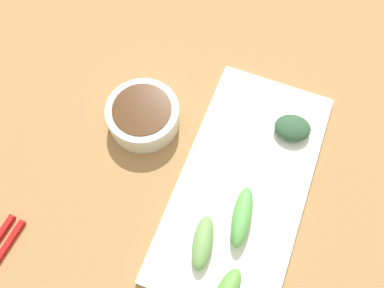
% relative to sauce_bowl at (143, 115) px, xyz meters
% --- Properties ---
extents(tabletop, '(2.10, 2.10, 0.02)m').
position_rel_sauce_bowl_xyz_m(tabletop, '(0.11, -0.04, -0.03)').
color(tabletop, '#A27647').
rests_on(tabletop, ground).
extents(sauce_bowl, '(0.11, 0.11, 0.04)m').
position_rel_sauce_bowl_xyz_m(sauce_bowl, '(0.00, 0.00, 0.00)').
color(sauce_bowl, silver).
rests_on(sauce_bowl, tabletop).
extents(serving_plate, '(0.18, 0.37, 0.01)m').
position_rel_sauce_bowl_xyz_m(serving_plate, '(0.18, -0.05, -0.02)').
color(serving_plate, white).
rests_on(serving_plate, tabletop).
extents(broccoli_leafy_0, '(0.06, 0.06, 0.02)m').
position_rel_sauce_bowl_xyz_m(broccoli_leafy_0, '(0.22, 0.06, 0.00)').
color(broccoli_leafy_0, '#2D5335').
rests_on(broccoli_leafy_0, serving_plate).
extents(broccoli_stalk_1, '(0.04, 0.09, 0.03)m').
position_rel_sauce_bowl_xyz_m(broccoli_stalk_1, '(0.19, -0.10, 0.01)').
color(broccoli_stalk_1, '#5DAC52').
rests_on(broccoli_stalk_1, serving_plate).
extents(broccoli_stalk_2, '(0.04, 0.08, 0.02)m').
position_rel_sauce_bowl_xyz_m(broccoli_stalk_2, '(0.15, -0.15, 0.00)').
color(broccoli_stalk_2, '#6FA054').
rests_on(broccoli_stalk_2, serving_plate).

